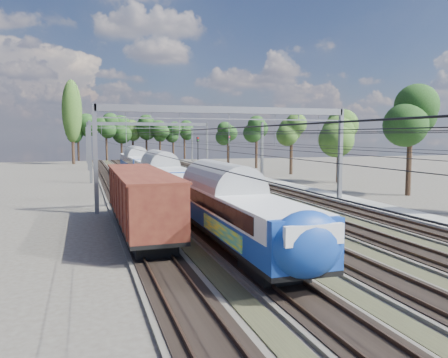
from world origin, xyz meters
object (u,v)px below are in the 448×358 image
object	(u,v)px
signal_near	(198,151)
emu_train	(160,170)
signal_far	(229,151)
freight_boxcar	(140,197)
worker	(147,166)

from	to	relation	value
signal_near	emu_train	bearing A→B (deg)	-139.38
signal_far	emu_train	bearing A→B (deg)	-140.23
freight_boxcar	signal_far	distance (m)	40.11
signal_near	freight_boxcar	bearing A→B (deg)	-134.31
signal_near	worker	bearing A→B (deg)	91.68
worker	freight_boxcar	bearing A→B (deg)	148.20
freight_boxcar	signal_near	size ratio (longest dim) A/B	2.46
emu_train	signal_far	world-z (taller)	signal_far
worker	signal_near	size ratio (longest dim) A/B	0.28
worker	signal_far	xyz separation A→B (m)	(10.29, -17.17, 3.19)
freight_boxcar	signal_far	world-z (taller)	signal_far
worker	signal_near	bearing A→B (deg)	-177.01
emu_train	signal_far	bearing A→B (deg)	51.23
emu_train	freight_boxcar	xyz separation A→B (m)	(-4.50, -18.75, -0.32)
emu_train	freight_boxcar	world-z (taller)	emu_train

